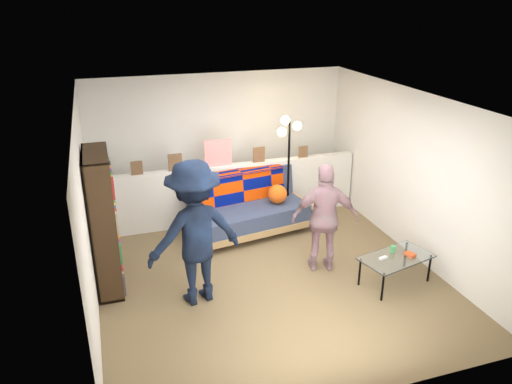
% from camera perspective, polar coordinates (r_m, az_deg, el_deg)
% --- Properties ---
extents(ground, '(5.00, 5.00, 0.00)m').
position_cam_1_polar(ground, '(7.10, 1.01, -9.04)').
color(ground, brown).
rests_on(ground, ground).
extents(room_shell, '(4.60, 5.05, 2.45)m').
position_cam_1_polar(room_shell, '(6.83, -0.19, 5.05)').
color(room_shell, silver).
rests_on(room_shell, ground).
extents(half_wall_ledge, '(4.45, 0.15, 1.00)m').
position_cam_1_polar(half_wall_ledge, '(8.42, -2.95, -0.08)').
color(half_wall_ledge, silver).
rests_on(half_wall_ledge, ground).
extents(ledge_decor, '(2.97, 0.02, 0.45)m').
position_cam_1_polar(ledge_decor, '(8.12, -4.55, 4.12)').
color(ledge_decor, brown).
rests_on(ledge_decor, half_wall_ledge).
extents(futon_sofa, '(2.08, 1.22, 0.84)m').
position_cam_1_polar(futon_sofa, '(8.06, -0.75, -1.94)').
color(futon_sofa, '#A68050').
rests_on(futon_sofa, ground).
extents(bookshelf, '(0.31, 0.93, 1.85)m').
position_cam_1_polar(bookshelf, '(6.68, -17.04, -3.80)').
color(bookshelf, black).
rests_on(bookshelf, ground).
extents(coffee_table, '(1.06, 0.74, 0.50)m').
position_cam_1_polar(coffee_table, '(6.91, 15.74, -7.30)').
color(coffee_table, black).
rests_on(coffee_table, ground).
extents(floor_lamp, '(0.42, 0.35, 1.79)m').
position_cam_1_polar(floor_lamp, '(8.18, 3.69, 4.98)').
color(floor_lamp, black).
rests_on(floor_lamp, ground).
extents(person_left, '(1.30, 0.90, 1.85)m').
position_cam_1_polar(person_left, '(6.13, -7.01, -4.68)').
color(person_left, black).
rests_on(person_left, ground).
extents(person_right, '(0.98, 0.62, 1.55)m').
position_cam_1_polar(person_right, '(6.88, 7.88, -3.01)').
color(person_right, '#CF869D').
rests_on(person_right, ground).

